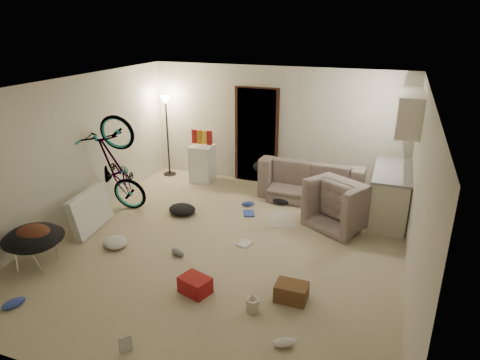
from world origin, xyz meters
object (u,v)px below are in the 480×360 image
(kitchen_counter, at_px, (390,195))
(bicycle, at_px, (118,186))
(armchair, at_px, (347,207))
(mini_fridge, at_px, (202,164))
(drink_case_a, at_px, (291,292))
(saucer_chair, at_px, (34,243))
(drink_case_b, at_px, (195,285))
(floor_lamp, at_px, (167,119))
(sofa, at_px, (312,184))
(tv_box, at_px, (90,211))
(juicer, at_px, (253,304))

(kitchen_counter, height_order, bicycle, bicycle)
(armchair, xyz_separation_m, mini_fridge, (-3.26, 1.07, 0.09))
(kitchen_counter, xyz_separation_m, drink_case_a, (-1.05, -2.98, -0.32))
(saucer_chair, bearing_deg, drink_case_b, 4.50)
(kitchen_counter, height_order, mini_fridge, kitchen_counter)
(floor_lamp, distance_m, drink_case_a, 5.38)
(floor_lamp, height_order, sofa, floor_lamp)
(bicycle, bearing_deg, mini_fridge, -27.13)
(drink_case_a, bearing_deg, bicycle, 157.09)
(sofa, bearing_deg, tv_box, 41.12)
(armchair, bearing_deg, mini_fridge, 12.55)
(sofa, relative_size, bicycle, 1.07)
(kitchen_counter, relative_size, sofa, 0.74)
(bicycle, relative_size, tv_box, 1.84)
(kitchen_counter, bearing_deg, floor_lamp, 172.34)
(sofa, height_order, drink_case_a, sofa)
(floor_lamp, height_order, kitchen_counter, floor_lamp)
(armchair, distance_m, bicycle, 4.15)
(armchair, height_order, mini_fridge, mini_fridge)
(tv_box, height_order, drink_case_a, tv_box)
(juicer, bearing_deg, saucer_chair, -178.33)
(armchair, bearing_deg, juicer, 105.92)
(tv_box, relative_size, drink_case_b, 2.65)
(tv_box, xyz_separation_m, drink_case_b, (2.46, -1.04, -0.23))
(sofa, xyz_separation_m, bicycle, (-3.25, -1.88, 0.20))
(sofa, height_order, saucer_chair, saucer_chair)
(saucer_chair, xyz_separation_m, drink_case_a, (3.68, 0.48, -0.24))
(kitchen_counter, relative_size, juicer, 6.12)
(armchair, distance_m, drink_case_b, 3.17)
(armchair, relative_size, saucer_chair, 1.14)
(mini_fridge, distance_m, tv_box, 2.89)
(floor_lamp, xyz_separation_m, juicer, (3.39, -4.01, -1.21))
(mini_fridge, height_order, drink_case_a, mini_fridge)
(mini_fridge, bearing_deg, juicer, -60.84)
(kitchen_counter, distance_m, tv_box, 5.23)
(floor_lamp, bearing_deg, saucer_chair, -88.60)
(juicer, bearing_deg, drink_case_b, 173.32)
(bicycle, relative_size, mini_fridge, 2.35)
(floor_lamp, relative_size, kitchen_counter, 1.21)
(kitchen_counter, bearing_deg, saucer_chair, -143.85)
(floor_lamp, bearing_deg, tv_box, -88.01)
(floor_lamp, xyz_separation_m, sofa, (3.35, -0.20, -1.01))
(mini_fridge, xyz_separation_m, juicer, (2.50, -3.91, -0.30))
(tv_box, bearing_deg, kitchen_counter, 17.80)
(floor_lamp, distance_m, juicer, 5.39)
(mini_fridge, bearing_deg, sofa, -5.78)
(juicer, bearing_deg, kitchen_counter, 66.81)
(tv_box, bearing_deg, drink_case_b, -30.24)
(bicycle, xyz_separation_m, tv_box, (0.00, -0.80, -0.16))
(mini_fridge, bearing_deg, armchair, -21.71)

